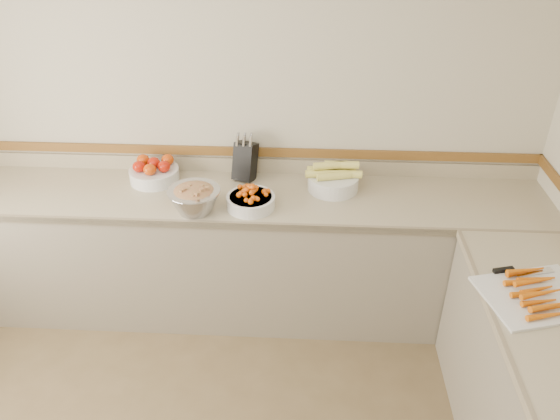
# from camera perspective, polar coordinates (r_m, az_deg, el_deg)

# --- Properties ---
(back_wall) EXTENTS (4.00, 0.00, 4.00)m
(back_wall) POSITION_cam_1_polar(r_m,az_deg,el_deg) (3.54, -5.16, 9.88)
(back_wall) COLOR #BFB79D
(back_wall) RESTS_ON ground_plane
(counter_back) EXTENTS (4.00, 0.65, 1.08)m
(counter_back) POSITION_cam_1_polar(r_m,az_deg,el_deg) (3.67, -5.20, -4.42)
(counter_back) COLOR tan
(counter_back) RESTS_ON ground_plane
(knife_block) EXTENTS (0.18, 0.20, 0.32)m
(knife_block) POSITION_cam_1_polar(r_m,az_deg,el_deg) (3.54, -3.67, 5.21)
(knife_block) COLOR black
(knife_block) RESTS_ON counter_back
(tomato_bowl) EXTENTS (0.32, 0.32, 0.16)m
(tomato_bowl) POSITION_cam_1_polar(r_m,az_deg,el_deg) (3.63, -13.03, 3.93)
(tomato_bowl) COLOR silver
(tomato_bowl) RESTS_ON counter_back
(cherry_tomato_bowl) EXTENTS (0.29, 0.29, 0.16)m
(cherry_tomato_bowl) POSITION_cam_1_polar(r_m,az_deg,el_deg) (3.26, -3.10, 1.11)
(cherry_tomato_bowl) COLOR silver
(cherry_tomato_bowl) RESTS_ON counter_back
(corn_bowl) EXTENTS (0.35, 0.32, 0.19)m
(corn_bowl) POSITION_cam_1_polar(r_m,az_deg,el_deg) (3.45, 5.59, 3.27)
(corn_bowl) COLOR silver
(corn_bowl) RESTS_ON counter_back
(rhubarb_bowl) EXTENTS (0.31, 0.31, 0.18)m
(rhubarb_bowl) POSITION_cam_1_polar(r_m,az_deg,el_deg) (3.23, -8.93, 1.25)
(rhubarb_bowl) COLOR #B2B2BA
(rhubarb_bowl) RESTS_ON counter_back
(cutting_board) EXTENTS (0.58, 0.50, 0.07)m
(cutting_board) POSITION_cam_1_polar(r_m,az_deg,el_deg) (2.87, 25.24, -7.90)
(cutting_board) COLOR silver
(cutting_board) RESTS_ON counter_right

